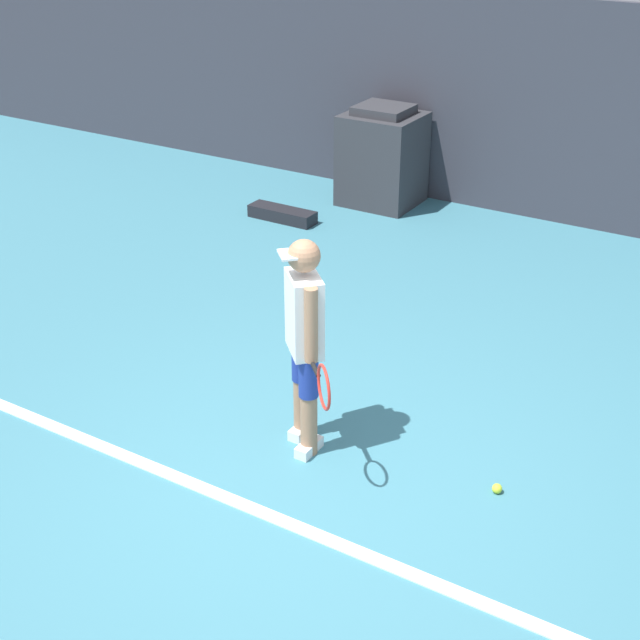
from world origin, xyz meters
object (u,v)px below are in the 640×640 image
at_px(tennis_player, 305,338).
at_px(covered_chair, 382,157).
at_px(tennis_ball, 497,488).
at_px(equipment_bag, 282,214).

bearing_deg(tennis_player, covered_chair, 156.76).
xyz_separation_m(tennis_ball, covered_chair, (-3.30, 4.59, 0.54)).
distance_m(tennis_player, tennis_ball, 1.62).
height_order(tennis_player, tennis_ball, tennis_player).
bearing_deg(tennis_ball, covered_chair, 125.72).
height_order(tennis_player, equipment_bag, tennis_player).
bearing_deg(covered_chair, equipment_bag, -121.47).
distance_m(tennis_player, equipment_bag, 4.56).
relative_size(tennis_ball, equipment_bag, 0.08).
relative_size(tennis_player, tennis_ball, 23.18).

